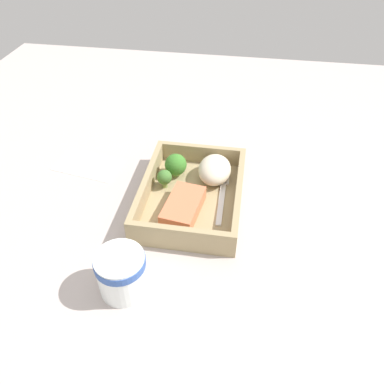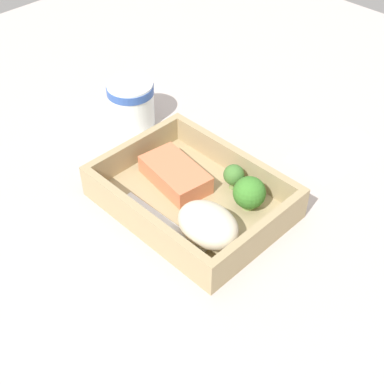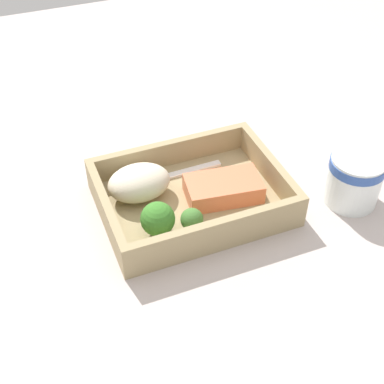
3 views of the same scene
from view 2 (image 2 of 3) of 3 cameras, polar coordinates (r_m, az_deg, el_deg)
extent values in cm
cube|color=#BBAEA9|center=(80.69, 0.00, -1.94)|extent=(160.00, 160.00, 2.00)
cube|color=tan|center=(79.58, 0.00, -1.11)|extent=(26.85, 20.02, 1.20)
cube|color=tan|center=(73.26, -5.22, -3.18)|extent=(26.85, 1.20, 4.18)
cube|color=tan|center=(83.05, 4.61, 3.40)|extent=(26.85, 1.20, 4.18)
cube|color=tan|center=(85.16, -6.13, 4.43)|extent=(1.20, 17.62, 4.18)
cube|color=tan|center=(71.86, 7.27, -4.55)|extent=(1.20, 17.62, 4.18)
cube|color=#E2754D|center=(81.14, -1.81, 1.88)|extent=(11.82, 7.73, 2.97)
ellipsoid|color=beige|center=(72.09, 1.72, -3.50)|extent=(9.34, 6.99, 4.93)
cylinder|color=#7B9853|center=(80.79, 4.42, 0.93)|extent=(1.20, 1.20, 1.68)
sphere|color=#437631|center=(79.66, 4.48, 1.84)|extent=(3.16, 3.16, 3.16)
cylinder|color=#85AE5A|center=(77.97, 6.03, -1.18)|extent=(1.82, 1.82, 1.47)
sphere|color=#3B7D29|center=(76.57, 6.14, -0.08)|extent=(4.78, 4.78, 4.78)
cube|color=white|center=(76.63, -3.82, -2.51)|extent=(12.42, 1.32, 0.44)
cube|color=white|center=(72.69, 0.46, -5.58)|extent=(3.44, 2.26, 0.44)
cylinder|color=white|center=(94.92, -6.48, 9.35)|extent=(7.89, 7.89, 7.93)
cylinder|color=#3356A8|center=(93.40, -6.62, 10.81)|extent=(8.12, 8.12, 1.43)
cube|color=white|center=(92.55, 15.21, 4.06)|extent=(10.53, 16.06, 0.24)
camera|label=1|loc=(1.02, -34.08, 35.77)|focal=35.00mm
camera|label=3|loc=(0.97, 41.95, 33.91)|focal=50.00mm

